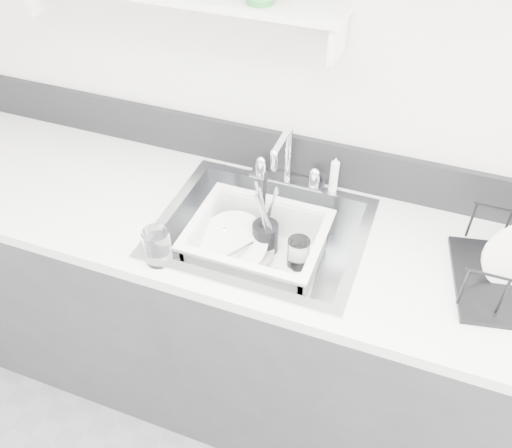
% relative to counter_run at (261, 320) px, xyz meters
% --- Properties ---
extents(room_shell, '(3.50, 3.00, 2.60)m').
position_rel_counter_run_xyz_m(room_shell, '(0.00, -0.80, 1.22)').
color(room_shell, silver).
rests_on(room_shell, ground).
extents(counter_run, '(3.20, 0.62, 0.92)m').
position_rel_counter_run_xyz_m(counter_run, '(0.00, 0.00, 0.00)').
color(counter_run, '#28282C').
rests_on(counter_run, ground).
extents(backsplash, '(3.20, 0.02, 0.16)m').
position_rel_counter_run_xyz_m(backsplash, '(0.00, 0.30, 0.54)').
color(backsplash, black).
rests_on(backsplash, counter_run).
extents(sink, '(0.64, 0.52, 0.20)m').
position_rel_counter_run_xyz_m(sink, '(0.00, 0.00, 0.37)').
color(sink, silver).
rests_on(sink, counter_run).
extents(faucet, '(0.26, 0.18, 0.23)m').
position_rel_counter_run_xyz_m(faucet, '(0.00, 0.25, 0.52)').
color(faucet, silver).
rests_on(faucet, counter_run).
extents(side_sprayer, '(0.03, 0.03, 0.14)m').
position_rel_counter_run_xyz_m(side_sprayer, '(0.16, 0.25, 0.53)').
color(side_sprayer, white).
rests_on(side_sprayer, counter_run).
extents(wash_tub, '(0.46, 0.39, 0.16)m').
position_rel_counter_run_xyz_m(wash_tub, '(-0.01, -0.00, 0.37)').
color(wash_tub, white).
rests_on(wash_tub, sink).
extents(plate_stack, '(0.28, 0.27, 0.11)m').
position_rel_counter_run_xyz_m(plate_stack, '(-0.09, 0.00, 0.34)').
color(plate_stack, white).
rests_on(plate_stack, wash_tub).
extents(utensil_cup, '(0.09, 0.09, 0.29)m').
position_rel_counter_run_xyz_m(utensil_cup, '(-0.01, 0.06, 0.37)').
color(utensil_cup, black).
rests_on(utensil_cup, wash_tub).
extents(ladle, '(0.27, 0.17, 0.07)m').
position_rel_counter_run_xyz_m(ladle, '(-0.08, 0.01, 0.34)').
color(ladle, silver).
rests_on(ladle, wash_tub).
extents(tumbler_in_tub, '(0.09, 0.09, 0.10)m').
position_rel_counter_run_xyz_m(tumbler_in_tub, '(0.11, 0.03, 0.36)').
color(tumbler_in_tub, white).
rests_on(tumbler_in_tub, wash_tub).
extents(tumbler_counter, '(0.10, 0.10, 0.11)m').
position_rel_counter_run_xyz_m(tumbler_counter, '(-0.23, -0.23, 0.52)').
color(tumbler_counter, white).
rests_on(tumbler_counter, counter_run).
extents(bowl_small, '(0.12, 0.12, 0.03)m').
position_rel_counter_run_xyz_m(bowl_small, '(0.09, -0.06, 0.32)').
color(bowl_small, white).
rests_on(bowl_small, wash_tub).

